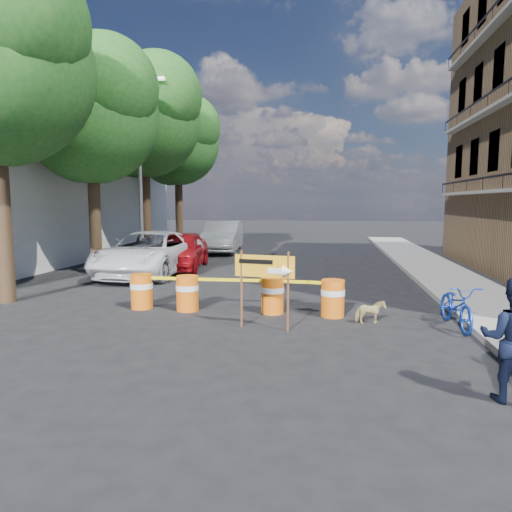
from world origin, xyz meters
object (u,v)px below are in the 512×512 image
(barrel_far_left, at_px, (142,291))
(barrel_mid_right, at_px, (273,295))
(suv_white, at_px, (150,253))
(detour_sign, at_px, (272,273))
(dog, at_px, (370,312))
(barrel_mid_left, at_px, (187,292))
(bicycle, at_px, (458,286))
(sedan_red, at_px, (181,250))
(sedan_silver, at_px, (223,237))
(barrel_far_right, at_px, (333,297))

(barrel_far_left, height_order, barrel_mid_right, same)
(suv_white, bearing_deg, detour_sign, -49.29)
(detour_sign, bearing_deg, dog, 30.81)
(barrel_far_left, xyz_separation_m, barrel_mid_left, (1.25, -0.06, 0.00))
(bicycle, xyz_separation_m, dog, (-1.86, 0.00, -0.66))
(barrel_mid_left, relative_size, sedan_red, 0.20)
(barrel_mid_right, bearing_deg, dog, -16.17)
(detour_sign, bearing_deg, barrel_far_left, 166.77)
(barrel_mid_right, xyz_separation_m, bicycle, (4.17, -0.67, 0.47))
(bicycle, height_order, sedan_red, bicycle)
(barrel_mid_right, xyz_separation_m, detour_sign, (0.16, -1.51, 0.79))
(detour_sign, relative_size, bicycle, 0.92)
(barrel_mid_right, distance_m, sedan_silver, 14.27)
(barrel_far_left, relative_size, barrel_mid_left, 1.00)
(barrel_far_right, height_order, bicycle, bicycle)
(barrel_mid_right, height_order, sedan_silver, sedan_silver)
(barrel_far_right, xyz_separation_m, detour_sign, (-1.32, -1.40, 0.79))
(barrel_far_left, height_order, barrel_mid_left, same)
(bicycle, distance_m, dog, 1.97)
(detour_sign, xyz_separation_m, suv_white, (-5.53, 6.86, -0.43))
(barrel_mid_left, height_order, sedan_red, sedan_red)
(barrel_far_right, bearing_deg, barrel_mid_left, 179.27)
(sedan_red, bearing_deg, sedan_silver, 81.03)
(barrel_mid_left, relative_size, suv_white, 0.15)
(barrel_far_right, xyz_separation_m, bicycle, (2.69, -0.56, 0.47))
(bicycle, distance_m, sedan_red, 11.73)
(barrel_far_left, xyz_separation_m, sedan_silver, (-0.98, 13.57, 0.38))
(bicycle, relative_size, suv_white, 0.32)
(barrel_mid_left, relative_size, sedan_silver, 0.17)
(barrel_mid_left, xyz_separation_m, barrel_mid_right, (2.18, 0.06, 0.00))
(sedan_silver, bearing_deg, bicycle, -63.61)
(detour_sign, xyz_separation_m, dog, (2.16, 0.84, -0.98))
(barrel_far_left, bearing_deg, sedan_silver, 94.15)
(sedan_silver, bearing_deg, barrel_far_left, -90.59)
(barrel_far_right, relative_size, bicycle, 0.48)
(barrel_far_left, relative_size, barrel_far_right, 1.00)
(barrel_mid_right, distance_m, bicycle, 4.25)
(sedan_red, distance_m, sedan_silver, 6.55)
(sedan_red, bearing_deg, bicycle, -47.63)
(detour_sign, bearing_deg, barrel_mid_left, 157.73)
(suv_white, height_order, sedan_silver, sedan_silver)
(barrel_mid_right, height_order, detour_sign, detour_sign)
(barrel_mid_right, height_order, suv_white, suv_white)
(barrel_far_left, distance_m, bicycle, 7.65)
(barrel_mid_left, xyz_separation_m, barrel_far_right, (3.67, -0.05, 0.00))
(barrel_far_left, relative_size, bicycle, 0.48)
(barrel_far_right, bearing_deg, barrel_mid_right, 175.71)
(suv_white, bearing_deg, barrel_far_right, -36.70)
(barrel_far_left, height_order, sedan_red, sedan_red)
(bicycle, height_order, sedan_silver, bicycle)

